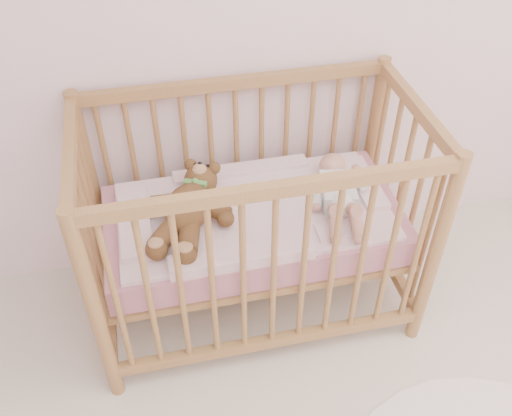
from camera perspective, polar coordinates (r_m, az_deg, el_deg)
name	(u,v)px	position (r m, az deg, el deg)	size (l,w,h in m)	color
crib	(253,222)	(2.38, -0.26, -1.37)	(1.36, 0.76, 1.00)	#B2804B
mattress	(253,224)	(2.39, -0.26, -1.63)	(1.22, 0.62, 0.13)	#C47A8C
blanket	(253,211)	(2.34, -0.27, -0.30)	(1.10, 0.58, 0.06)	pink
baby	(338,188)	(2.36, 8.21, 1.98)	(0.25, 0.52, 0.13)	silver
teddy_bear	(188,208)	(2.25, -6.86, -0.01)	(0.39, 0.55, 0.15)	brown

